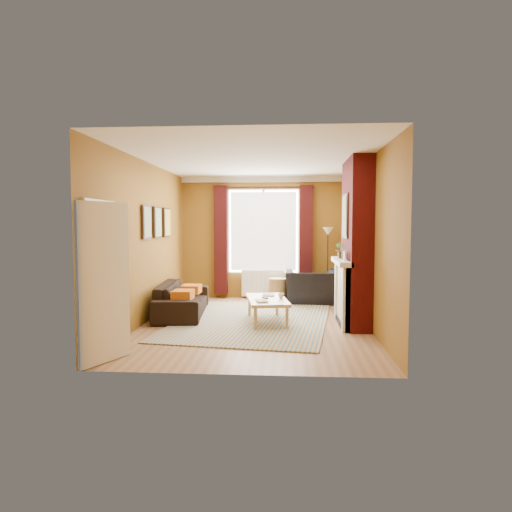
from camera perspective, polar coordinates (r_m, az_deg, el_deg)
name	(u,v)px	position (r m, az deg, el deg)	size (l,w,h in m)	color
ground	(255,323)	(8.02, -0.13, -8.35)	(5.50, 5.50, 0.00)	brown
room_walls	(292,243)	(8.09, 4.52, 1.65)	(3.82, 5.54, 2.83)	brown
striped_rug	(252,321)	(8.10, -0.53, -8.15)	(3.01, 3.87, 0.02)	#32678A
sofa	(182,299)	(8.76, -9.18, -5.32)	(2.08, 0.81, 0.61)	black
armchair	(311,287)	(10.02, 6.85, -3.82)	(1.10, 0.96, 0.71)	black
coffee_table	(267,301)	(7.95, 1.39, -5.64)	(0.85, 1.38, 0.43)	tan
wicker_stool	(278,290)	(10.19, 2.73, -4.24)	(0.54, 0.54, 0.51)	olive
floor_lamp	(328,243)	(10.26, 8.97, 1.64)	(0.29, 0.29, 1.65)	black
book_a	(256,301)	(7.58, 0.03, -5.67)	(0.19, 0.25, 0.02)	#999999
book_b	(263,295)	(8.28, 0.87, -4.86)	(0.21, 0.28, 0.02)	#999999
mug	(281,296)	(7.93, 3.13, -5.00)	(0.10, 0.10, 0.09)	#999999
tv_remote	(265,298)	(7.96, 1.13, -5.23)	(0.12, 0.15, 0.02)	#272729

